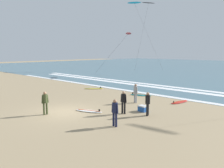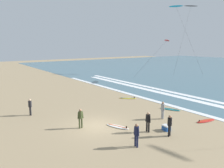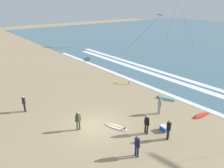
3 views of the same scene
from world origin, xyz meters
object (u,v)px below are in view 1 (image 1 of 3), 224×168
Objects in this scene: surfboard_near_water at (94,89)px; kite_black_high_right at (148,3)px; surfer_foreground_main at (148,102)px; surfboard_right_spare at (180,102)px; surfer_background_far at (136,92)px; surfboard_left_pile at (89,111)px; surfer_left_far at (115,110)px; surfer_left_near at (124,100)px; kite_red_low_near at (128,34)px; cooler_box at (143,108)px; surfer_right_near at (45,101)px; surfboard_foreground_flat at (141,95)px; kite_cyan_mid_center at (134,3)px.

surfboard_near_water is 0.13× the size of kite_black_high_right.
surfer_foreground_main is 0.74× the size of surfboard_right_spare.
surfer_background_far reaches higher than surfboard_left_pile.
surfer_foreground_main is at bearing 88.94° from surfer_left_far.
surfer_left_near is 26.54m from kite_red_low_near.
kite_black_high_right is at bearing 124.65° from cooler_box.
kite_black_high_right is (-22.62, 27.45, 14.97)m from surfboard_right_spare.
cooler_box is (16.86, -18.60, -7.06)m from kite_red_low_near.
surfer_right_near reaches higher than surfboard_left_pile.
kite_black_high_right is at bearing 111.38° from kite_red_low_near.
surfer_left_far is 44.76m from kite_black_high_right.
kite_black_high_right is at bearing 115.52° from surfer_right_near.
surfer_right_near is 43.58m from kite_black_high_right.
surfer_right_near reaches higher than surfboard_foreground_flat.
surfer_background_far is at bearing 117.33° from surfer_left_far.
kite_black_high_right is at bearing 124.05° from surfboard_foreground_flat.
surfer_background_far is 2.46× the size of cooler_box.
cooler_box is (2.77, 2.69, 0.18)m from surfboard_left_pile.
surfer_left_far is 1.00× the size of surfer_background_far.
kite_black_high_right reaches higher than cooler_box.
kite_red_low_near is at bearing 140.99° from surfboard_right_spare.
kite_black_high_right is at bearing 122.63° from surfer_left_far.
surfer_background_far is at bearing 81.91° from surfboard_left_pile.
surfer_left_near is at bearing 30.85° from surfboard_left_pile.
surfer_foreground_main is at bearing 41.40° from surfer_right_near.
kite_cyan_mid_center reaches higher than surfboard_left_pile.
surfer_foreground_main reaches higher than surfboard_left_pile.
kite_cyan_mid_center is 23.67× the size of cooler_box.
kite_red_low_near is (-14.09, 21.29, 7.24)m from surfboard_left_pile.
surfer_left_near is 42.10m from kite_black_high_right.
surfboard_left_pile is at bearing -114.62° from surfboard_right_spare.
surfboard_near_water and surfboard_foreground_flat have the same top height.
surfer_foreground_main is (5.20, 4.59, 0.00)m from surfer_right_near.
kite_red_low_near is (-13.16, 13.85, 7.24)m from surfboard_foreground_flat.
surfer_background_far is 3.85m from surfboard_right_spare.
kite_black_high_right is at bearing 40.49° from kite_cyan_mid_center.
kite_black_high_right reaches higher than surfer_left_near.
surfboard_left_pile is at bearing -43.70° from surfboard_near_water.
surfer_foreground_main is at bearing -37.44° from cooler_box.
kite_red_low_near is (-17.74, 19.27, 6.33)m from surfer_foreground_main.
surfboard_right_spare is 38.59m from kite_black_high_right.
surfboard_left_pile is at bearing -135.86° from cooler_box.
surfer_background_far is at bearing -61.29° from surfboard_foreground_flat.
cooler_box is at bearing -22.83° from surfboard_near_water.
surfer_background_far is 0.10× the size of kite_cyan_mid_center.
surfboard_right_spare is at bearing 79.05° from surfer_left_near.
surfboard_right_spare is 3.32× the size of cooler_box.
surfer_right_near reaches higher than surfboard_right_spare.
kite_cyan_mid_center is at bearing -139.51° from kite_black_high_right.
surfer_right_near is at bearing -93.57° from surfboard_foreground_flat.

